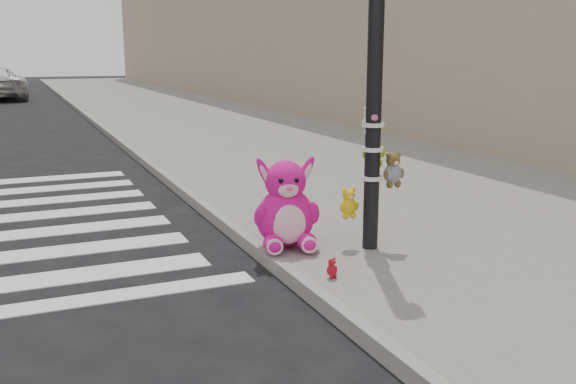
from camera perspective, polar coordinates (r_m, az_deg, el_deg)
name	(u,v)px	position (r m, az deg, el deg)	size (l,w,h in m)	color
sidewalk_near	(281,143)	(15.12, -0.66, 4.36)	(7.00, 80.00, 0.14)	slate
curb_edge	(132,152)	(14.17, -13.66, 3.47)	(0.12, 80.00, 0.15)	gray
signal_pole	(375,87)	(6.59, 7.75, 9.23)	(0.66, 0.50, 4.00)	black
pink_bunny	(286,210)	(6.72, -0.18, -1.62)	(0.74, 0.82, 0.98)	#E31390
red_teddy	(332,268)	(5.89, 3.93, -6.77)	(0.13, 0.09, 0.19)	red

